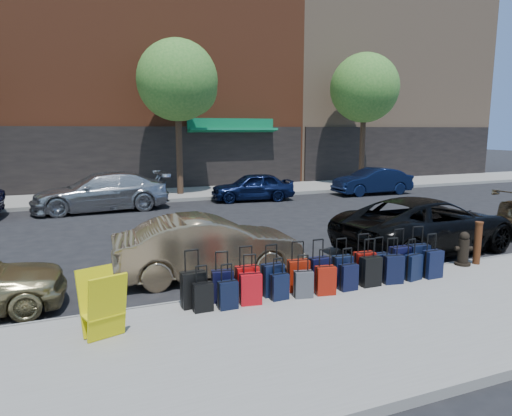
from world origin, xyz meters
name	(u,v)px	position (x,y,z in m)	size (l,w,h in m)	color
ground	(237,241)	(0.00, 0.00, 0.00)	(120.00, 120.00, 0.00)	black
sidewalk_near	(371,324)	(0.00, -6.50, 0.07)	(60.00, 4.00, 0.15)	gray
sidewalk_far	(168,194)	(0.00, 10.00, 0.07)	(60.00, 4.00, 0.15)	gray
curb_near	(311,286)	(0.00, -4.48, 0.07)	(60.00, 0.08, 0.15)	gray
curb_far	(177,200)	(0.00, 7.98, 0.07)	(60.00, 0.08, 0.15)	gray
building_center	(137,19)	(0.00, 17.99, 9.98)	(17.00, 12.85, 20.00)	brown
building_right	(355,52)	(16.00, 17.99, 8.98)	(15.00, 12.12, 18.00)	#96775C
tree_center	(180,83)	(0.64, 9.50, 5.41)	(3.80, 3.80, 7.27)	black
tree_right	(367,90)	(11.14, 9.50, 5.41)	(3.80, 3.80, 7.27)	black
suitcase_front_0	(193,289)	(-2.55, -4.83, 0.47)	(0.44, 0.25, 1.03)	black
suitcase_front_1	(223,286)	(-1.99, -4.77, 0.44)	(0.41, 0.27, 0.93)	black
suitcase_front_2	(247,283)	(-1.54, -4.83, 0.46)	(0.42, 0.25, 0.99)	#B10B0B
suitcase_front_3	(273,280)	(-1.02, -4.84, 0.46)	(0.42, 0.24, 0.98)	black
suitcase_front_4	(298,275)	(-0.46, -4.79, 0.46)	(0.44, 0.29, 0.98)	maroon
suitcase_front_5	(319,272)	(0.02, -4.77, 0.45)	(0.40, 0.23, 0.97)	black
suitcase_front_6	(342,270)	(0.53, -4.80, 0.45)	(0.40, 0.23, 0.95)	black
suitcase_front_7	(364,267)	(1.03, -4.84, 0.46)	(0.43, 0.26, 1.00)	maroon
suitcase_front_8	(380,266)	(1.42, -4.84, 0.43)	(0.38, 0.23, 0.90)	black
suitcase_front_9	(400,261)	(1.97, -4.80, 0.47)	(0.43, 0.24, 1.02)	black
suitcase_front_10	(418,259)	(2.42, -4.85, 0.48)	(0.46, 0.29, 1.04)	black
suitcase_back_0	(203,297)	(-2.45, -5.07, 0.40)	(0.34, 0.20, 0.81)	black
suitcase_back_1	(228,295)	(-2.01, -5.14, 0.40)	(0.34, 0.20, 0.80)	black
suitcase_back_2	(251,289)	(-1.57, -5.09, 0.43)	(0.41, 0.28, 0.91)	#B20B13
suitcase_back_3	(279,287)	(-1.00, -5.08, 0.39)	(0.34, 0.20, 0.78)	black
suitcase_back_4	(304,284)	(-0.53, -5.15, 0.40)	(0.37, 0.26, 0.81)	#404146
suitcase_back_5	(325,280)	(-0.08, -5.17, 0.42)	(0.40, 0.27, 0.88)	maroon
suitcase_back_6	(348,277)	(0.46, -5.13, 0.41)	(0.35, 0.21, 0.83)	black
suitcase_back_7	(370,271)	(1.00, -5.09, 0.45)	(0.40, 0.24, 0.96)	black
suitcase_back_8	(393,269)	(1.53, -5.13, 0.44)	(0.43, 0.29, 0.94)	black
suitcase_back_9	(413,267)	(2.05, -5.12, 0.42)	(0.40, 0.27, 0.87)	black
suitcase_back_10	(433,264)	(2.53, -5.16, 0.44)	(0.40, 0.23, 0.94)	black
fire_hydrant	(463,250)	(3.85, -4.72, 0.51)	(0.40, 0.35, 0.79)	black
bollard	(478,242)	(4.22, -4.76, 0.66)	(0.18, 0.18, 1.00)	#38190C
display_rack	(103,305)	(-4.10, -5.47, 0.65)	(0.73, 0.77, 1.02)	#D0C60B
car_near_1	(209,246)	(-1.67, -2.85, 0.68)	(1.45, 4.15, 1.37)	#8F7857
car_near_2	(427,224)	(4.35, -2.98, 0.73)	(2.42, 5.26, 1.46)	black
car_far_1	(101,192)	(-3.32, 6.86, 0.77)	(2.16, 5.31, 1.54)	#B1B3B8
car_far_2	(252,187)	(3.29, 7.01, 0.64)	(1.52, 3.79, 1.29)	#0D1639
car_far_3	(372,181)	(9.69, 6.68, 0.66)	(1.41, 4.03, 1.33)	#0B1634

